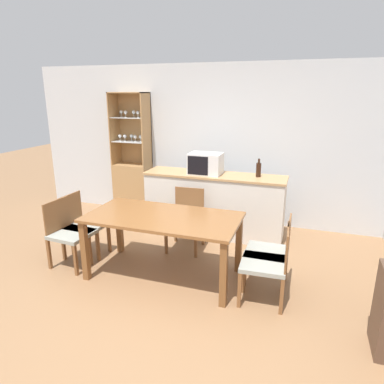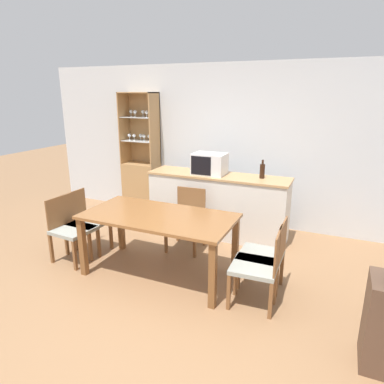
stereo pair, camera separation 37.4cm
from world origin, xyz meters
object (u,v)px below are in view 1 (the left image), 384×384
Objects in this scene: dining_chair_side_right_far at (271,252)px; dining_chair_side_right_near at (268,263)px; microwave at (206,164)px; wine_bottle at (259,169)px; dining_table at (163,224)px; dining_chair_head_far at (186,219)px; dining_chair_side_left_far at (83,225)px; display_cabinet at (133,179)px; dining_chair_side_left_near at (69,233)px.

dining_chair_side_right_near is (-0.00, -0.26, 0.00)m from dining_chair_side_right_far.
microwave is at bearing 33.92° from dining_chair_side_right_near.
wine_bottle is (-0.36, 1.31, 0.62)m from dining_chair_side_right_far.
dining_table is 1.24m from dining_chair_side_right_near.
dining_chair_head_far reaches higher than dining_table.
dining_chair_side_right_near is 1.00× the size of dining_chair_head_far.
microwave is 1.81× the size of wine_bottle.
dining_chair_side_right_near is 1.00× the size of dining_chair_side_left_far.
dining_chair_head_far is (-1.22, 0.92, 0.00)m from dining_chair_side_right_near.
dining_chair_side_right_near is at bearing 139.81° from dining_chair_head_far.
dining_table is at bearing -93.74° from microwave.
dining_table is 2.12× the size of dining_chair_side_right_far.
dining_chair_side_right_far is at bearing -2.77° from dining_chair_side_right_near.
dining_chair_side_right_far is 1.50m from wine_bottle.
dining_chair_side_right_far is 1.81m from microwave.
display_cabinet is 2.34m from dining_table.
dining_chair_side_right_near is at bearing -6.14° from dining_table.
display_cabinet is 1.64m from microwave.
dining_chair_side_right_near is 2.45m from dining_chair_side_left_far.
wine_bottle is (0.86, 0.66, 0.62)m from dining_chair_head_far.
display_cabinet reaches higher than dining_chair_side_left_far.
microwave reaches higher than dining_chair_head_far.
dining_chair_side_right_far is at bearing -74.72° from wine_bottle.
wine_bottle reaches higher than dining_chair_side_left_near.
dining_chair_side_left_far is (-2.43, 0.27, 0.00)m from dining_chair_side_right_near.
dining_chair_head_far is 0.90m from microwave.
dining_chair_side_left_near is 1.74× the size of microwave.
dining_chair_side_right_far reaches higher than dining_table.
display_cabinet is 2.54× the size of dining_chair_side_left_far.
dining_chair_side_right_near is at bearing 86.27° from dining_chair_side_left_far.
dining_table is 1.24m from dining_chair_side_left_near.
dining_chair_side_right_near is 1.73m from wine_bottle.
wine_bottle is (-0.36, 1.58, 0.62)m from dining_chair_side_right_near.
dining_chair_side_right_near is at bearing -179.99° from dining_chair_side_right_far.
dining_chair_side_right_far is 1.00× the size of dining_chair_side_left_near.
dining_chair_side_right_near is at bearing -77.19° from wine_bottle.
dining_chair_head_far is 1.25m from wine_bottle.
dining_chair_head_far is 3.16× the size of wine_bottle.
dining_table is 2.12× the size of dining_chair_side_left_near.
dining_chair_head_far is (1.21, 0.65, 0.00)m from dining_chair_side_left_far.
dining_chair_side_right_far and dining_chair_side_left_near have the same top height.
dining_chair_side_right_near is at bearing -37.53° from display_cabinet.
dining_chair_side_left_far is at bearing -136.36° from microwave.
display_cabinet is 2.54× the size of dining_chair_side_right_near.
dining_chair_side_right_near is (2.43, -0.00, 0.00)m from dining_chair_side_left_near.
dining_table is at bearing 81.11° from dining_chair_side_right_near.
microwave is (-1.13, 1.25, 0.67)m from dining_chair_side_right_far.
wine_bottle reaches higher than dining_chair_side_right_far.
dining_table is at bearing -120.68° from wine_bottle.
display_cabinet reaches higher than dining_chair_side_left_near.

